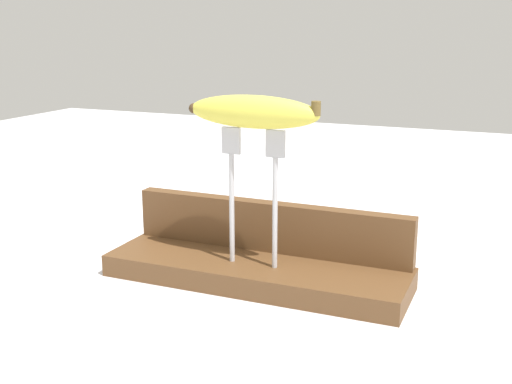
% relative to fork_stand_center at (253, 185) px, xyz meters
% --- Properties ---
extents(ground_plane, '(3.00, 3.00, 0.00)m').
position_rel_fork_stand_center_xyz_m(ground_plane, '(-0.00, 0.01, -0.14)').
color(ground_plane, silver).
extents(wooden_board, '(0.42, 0.13, 0.03)m').
position_rel_fork_stand_center_xyz_m(wooden_board, '(-0.00, 0.01, -0.13)').
color(wooden_board, brown).
rests_on(wooden_board, ground).
extents(board_backstop, '(0.42, 0.02, 0.07)m').
position_rel_fork_stand_center_xyz_m(board_backstop, '(-0.00, 0.06, -0.08)').
color(board_backstop, brown).
rests_on(board_backstop, wooden_board).
extents(fork_stand_center, '(0.09, 0.01, 0.19)m').
position_rel_fork_stand_center_xyz_m(fork_stand_center, '(0.00, 0.00, 0.00)').
color(fork_stand_center, '#B2B2B7').
rests_on(fork_stand_center, wooden_board).
extents(banana_raised_center, '(0.19, 0.04, 0.04)m').
position_rel_fork_stand_center_xyz_m(banana_raised_center, '(-0.00, 0.00, 0.10)').
color(banana_raised_center, '#DBD147').
rests_on(banana_raised_center, fork_stand_center).
extents(banana_chunk_far, '(0.04, 0.05, 0.04)m').
position_rel_fork_stand_center_xyz_m(banana_chunk_far, '(-0.23, 0.27, -0.12)').
color(banana_chunk_far, yellow).
rests_on(banana_chunk_far, ground).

